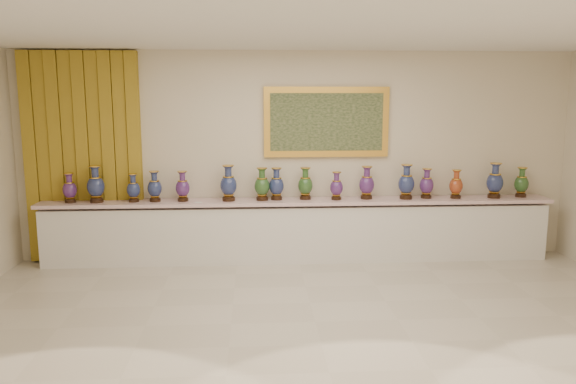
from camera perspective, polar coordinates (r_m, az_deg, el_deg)
name	(u,v)px	position (r m, az deg, el deg)	size (l,w,h in m)	color
ground	(315,322)	(6.11, 2.78, -13.03)	(8.00, 8.00, 0.00)	beige
room	(123,152)	(8.28, -16.41, 3.91)	(8.00, 8.00, 8.00)	beige
counter	(298,231)	(8.12, 1.05, -3.99)	(7.28, 0.48, 0.90)	white
vase_0	(70,189)	(8.33, -21.29, 0.25)	(0.23, 0.23, 0.41)	#311C0D
vase_1	(96,186)	(8.22, -18.94, 0.58)	(0.28, 0.28, 0.51)	#311C0D
vase_2	(133,189)	(8.11, -15.43, 0.27)	(0.24, 0.24, 0.40)	#311C0D
vase_3	(155,188)	(8.06, -13.39, 0.41)	(0.20, 0.20, 0.43)	#311C0D
vase_4	(183,188)	(8.01, -10.65, 0.43)	(0.22, 0.22, 0.43)	#311C0D
vase_5	(228,185)	(7.94, -6.07, 0.73)	(0.24, 0.24, 0.51)	#311C0D
vase_6	(262,186)	(7.94, -2.65, 0.64)	(0.26, 0.26, 0.47)	#311C0D
vase_7	(276,185)	(7.98, -1.18, 0.67)	(0.21, 0.21, 0.46)	#311C0D
vase_8	(305,185)	(8.02, 1.77, 0.71)	(0.23, 0.23, 0.46)	#311C0D
vase_9	(336,187)	(8.02, 4.95, 0.49)	(0.21, 0.21, 0.40)	#311C0D
vase_10	(367,184)	(8.13, 8.00, 0.78)	(0.28, 0.28, 0.47)	#311C0D
vase_11	(406,183)	(8.22, 11.93, 0.85)	(0.28, 0.28, 0.50)	#311C0D
vase_12	(427,185)	(8.35, 13.90, 0.71)	(0.23, 0.23, 0.43)	#311C0D
vase_13	(456,186)	(8.45, 16.70, 0.64)	(0.19, 0.19, 0.42)	#311C0D
vase_14	(495,182)	(8.66, 20.27, 0.94)	(0.30, 0.30, 0.51)	#311C0D
vase_15	(521,184)	(8.89, 22.63, 0.79)	(0.26, 0.26, 0.44)	#311C0D
label_card	(198,202)	(7.90, -9.09, -1.04)	(0.10, 0.06, 0.00)	white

